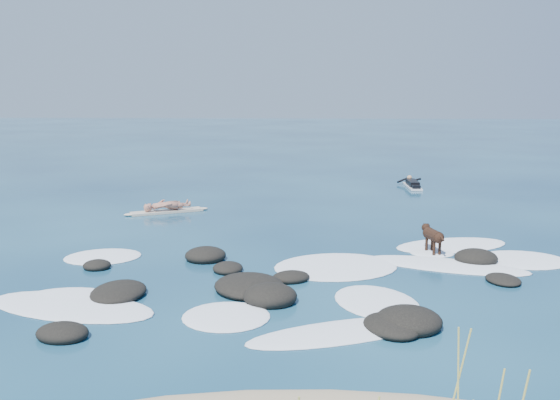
{
  "coord_description": "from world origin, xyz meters",
  "views": [
    {
      "loc": [
        -0.28,
        -13.94,
        4.04
      ],
      "look_at": [
        -1.23,
        4.0,
        0.9
      ],
      "focal_mm": 40.0,
      "sensor_mm": 36.0,
      "label": 1
    }
  ],
  "objects": [
    {
      "name": "ground",
      "position": [
        0.0,
        0.0,
        0.0
      ],
      "size": [
        160.0,
        160.0,
        0.0
      ],
      "primitive_type": "plane",
      "color": "#0A2642",
      "rests_on": "ground"
    },
    {
      "name": "reef_rocks",
      "position": [
        0.3,
        -2.17,
        0.1
      ],
      "size": [
        12.71,
        6.42,
        0.53
      ],
      "color": "black",
      "rests_on": "ground"
    },
    {
      "name": "breaking_foam",
      "position": [
        -0.04,
        -0.7,
        0.01
      ],
      "size": [
        12.66,
        8.67,
        0.12
      ],
      "color": "white",
      "rests_on": "ground"
    },
    {
      "name": "standing_surfer_rig",
      "position": [
        -5.18,
        6.44,
        0.65
      ],
      "size": [
        2.67,
        1.58,
        1.64
      ],
      "rotation": [
        0.0,
        0.0,
        0.48
      ],
      "color": "beige",
      "rests_on": "ground"
    },
    {
      "name": "paddling_surfer_rig",
      "position": [
        3.97,
        12.58,
        0.14
      ],
      "size": [
        1.07,
        2.37,
        0.41
      ],
      "rotation": [
        0.0,
        0.0,
        1.59
      ],
      "color": "silver",
      "rests_on": "ground"
    },
    {
      "name": "dog",
      "position": [
        2.73,
        1.44,
        0.49
      ],
      "size": [
        0.5,
        1.15,
        0.74
      ],
      "rotation": [
        0.0,
        0.0,
        1.85
      ],
      "color": "black",
      "rests_on": "ground"
    }
  ]
}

